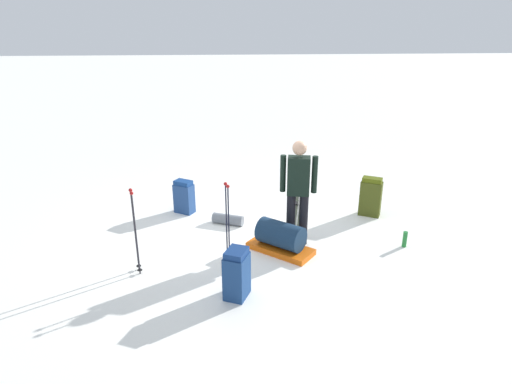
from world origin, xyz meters
TOP-DOWN VIEW (x-y plane):
  - ground_plane at (0.00, 0.00)m, footprint 80.00×80.00m
  - skier_standing at (0.52, 0.61)m, footprint 0.28×0.56m
  - ski_pair_near at (-1.03, 0.91)m, footprint 1.98×0.58m
  - backpack_large_dark at (1.93, -0.39)m, footprint 0.42×0.38m
  - backpack_bright at (-0.46, 2.13)m, footprint 0.35×0.43m
  - backpack_small_spare at (-0.85, -1.27)m, footprint 0.36×0.41m
  - ski_poles_planted_near at (1.22, -1.77)m, footprint 0.19×0.10m
  - ski_poles_planted_far at (1.13, -0.49)m, footprint 0.17×0.10m
  - gear_sled at (0.78, 0.32)m, footprint 1.00×1.07m
  - sleeping_mat_rolled at (-0.28, -0.48)m, footprint 0.38×0.58m
  - thermos_bottle at (0.78, 2.31)m, footprint 0.07×0.07m

SIDE VIEW (x-z plane):
  - ground_plane at x=0.00m, z-range 0.00..0.00m
  - ski_pair_near at x=-1.03m, z-range -0.01..0.04m
  - sleeping_mat_rolled at x=-0.28m, z-range 0.00..0.18m
  - thermos_bottle at x=0.78m, z-range 0.00..0.26m
  - gear_sled at x=0.78m, z-range -0.02..0.47m
  - backpack_small_spare at x=-0.85m, z-range -0.01..0.62m
  - backpack_large_dark at x=1.93m, z-range -0.01..0.67m
  - backpack_bright at x=-0.46m, z-range -0.01..0.72m
  - ski_poles_planted_near at x=1.22m, z-range 0.07..1.33m
  - ski_poles_planted_far at x=1.13m, z-range 0.07..1.35m
  - skier_standing at x=0.52m, z-range 0.10..1.80m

